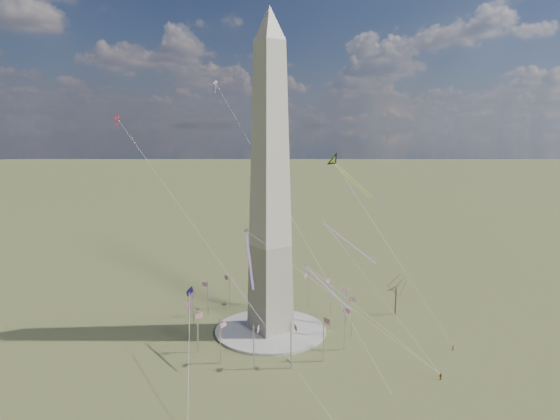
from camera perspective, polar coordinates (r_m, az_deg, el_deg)
ground at (r=166.84m, az=-1.09°, el=-13.69°), size 2000.00×2000.00×0.00m
plaza at (r=166.68m, az=-1.09°, el=-13.56°), size 36.00×36.00×0.80m
washington_monument at (r=154.29m, az=-1.14°, el=2.90°), size 15.56×15.56×100.00m
flagpole_ring at (r=164.10m, az=-1.10°, el=-11.36°), size 54.40×54.40×13.00m
tree_near at (r=181.49m, az=13.14°, el=-8.46°), size 8.40×8.40×14.69m
person_east at (r=161.87m, az=19.16°, el=-14.68°), size 0.74×0.69×1.70m
person_centre at (r=144.36m, az=17.87°, el=-17.67°), size 1.18×0.81×1.86m
kite_delta_black at (r=185.67m, az=6.38°, el=5.39°), size 8.27×18.93×15.42m
kite_diamond_purple at (r=147.32m, az=-10.26°, el=-9.51°), size 2.18×3.28×9.82m
kite_streamer_left at (r=159.49m, az=7.15°, el=-3.09°), size 9.22×17.12×12.73m
kite_streamer_mid at (r=143.15m, az=-3.61°, el=-4.73°), size 9.58×17.48×13.04m
kite_streamer_right at (r=171.56m, az=4.74°, el=-8.11°), size 5.92×18.86×13.17m
kite_small_red at (r=167.66m, az=-18.13°, el=9.82°), size 1.49×1.32×3.98m
kite_small_white at (r=189.53m, az=-7.39°, el=14.12°), size 1.50×1.68×4.60m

